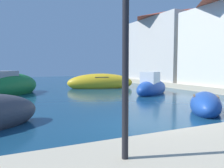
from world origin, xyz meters
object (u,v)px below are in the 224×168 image
object	(u,v)px
moored_boat_1	(6,87)
moored_boat_2	(152,88)
quayside_tree	(180,55)
moored_boat_5	(205,105)
waterfront_building_annex	(167,45)
moored_boat_7	(101,83)
quayside_lamp_post	(126,23)

from	to	relation	value
moored_boat_1	moored_boat_2	size ratio (longest dim) A/B	1.40
quayside_tree	moored_boat_1	bearing A→B (deg)	-179.54
moored_boat_5	waterfront_building_annex	bearing A→B (deg)	10.77
waterfront_building_annex	moored_boat_7	bearing A→B (deg)	-171.18
moored_boat_2	moored_boat_5	distance (m)	7.05
moored_boat_5	quayside_tree	world-z (taller)	quayside_tree
quayside_lamp_post	quayside_tree	size ratio (longest dim) A/B	0.89
moored_boat_7	moored_boat_2	bearing A→B (deg)	118.71
moored_boat_5	moored_boat_7	world-z (taller)	moored_boat_7
moored_boat_2	quayside_lamp_post	bearing A→B (deg)	-159.41
moored_boat_1	moored_boat_2	xyz separation A→B (m)	(10.23, -4.09, -0.14)
moored_boat_1	waterfront_building_annex	distance (m)	18.42
moored_boat_5	waterfront_building_annex	size ratio (longest dim) A/B	0.36
moored_boat_7	quayside_tree	xyz separation A→B (m)	(8.22, -1.89, 2.81)
moored_boat_1	waterfront_building_annex	size ratio (longest dim) A/B	0.66
moored_boat_1	moored_boat_5	bearing A→B (deg)	-98.60
moored_boat_2	moored_boat_7	distance (m)	6.37
moored_boat_7	quayside_tree	world-z (taller)	quayside_tree
moored_boat_1	quayside_tree	size ratio (longest dim) A/B	1.40
waterfront_building_annex	quayside_tree	size ratio (longest dim) A/B	2.14
moored_boat_1	waterfront_building_annex	bearing A→B (deg)	-35.44
moored_boat_7	moored_boat_5	bearing A→B (deg)	102.87
moored_boat_7	quayside_lamp_post	world-z (taller)	quayside_lamp_post
quayside_tree	moored_boat_7	bearing A→B (deg)	167.04
moored_boat_7	waterfront_building_annex	bearing A→B (deg)	-158.51
quayside_lamp_post	moored_boat_1	bearing A→B (deg)	97.14
moored_boat_5	waterfront_building_annex	distance (m)	17.57
waterfront_building_annex	quayside_lamp_post	bearing A→B (deg)	-130.27
moored_boat_2	quayside_tree	size ratio (longest dim) A/B	1.00
moored_boat_5	waterfront_building_annex	world-z (taller)	waterfront_building_annex
waterfront_building_annex	moored_boat_2	bearing A→B (deg)	-134.51
moored_boat_1	moored_boat_5	xyz separation A→B (m)	(8.51, -10.93, -0.29)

